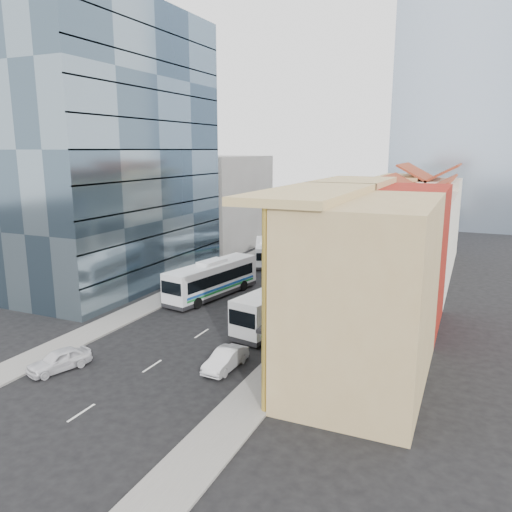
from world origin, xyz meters
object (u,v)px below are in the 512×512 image
at_px(bus_left_near, 212,278).
at_px(sedan_left, 59,360).
at_px(bus_right, 283,304).
at_px(sedan_right, 226,359).
at_px(shophouse_tan, 366,292).
at_px(bus_left_far, 264,251).
at_px(office_tower, 114,150).

bearing_deg(bus_left_near, sedan_left, -83.09).
bearing_deg(bus_right, sedan_right, -82.01).
xyz_separation_m(shophouse_tan, bus_left_far, (-19.50, 29.50, -4.42)).
bearing_deg(shophouse_tan, sedan_left, -159.96).
distance_m(shophouse_tan, office_tower, 35.19).
relative_size(bus_left_near, bus_right, 1.01).
bearing_deg(bus_left_far, bus_left_near, -108.55).
bearing_deg(shophouse_tan, bus_left_far, 123.46).
height_order(office_tower, bus_right, office_tower).
xyz_separation_m(office_tower, bus_left_near, (12.70, -1.27, -13.05)).
height_order(shophouse_tan, sedan_right, shophouse_tan).
xyz_separation_m(shophouse_tan, bus_right, (-8.50, 7.61, -4.06)).
bearing_deg(office_tower, bus_left_near, -5.70).
distance_m(bus_left_near, bus_right, 11.06).
bearing_deg(sedan_right, sedan_left, -152.08).
relative_size(shophouse_tan, bus_right, 1.15).
bearing_deg(sedan_left, office_tower, 137.73).
bearing_deg(sedan_left, bus_left_far, 109.16).
bearing_deg(office_tower, bus_right, -15.85).
distance_m(bus_left_far, sedan_right, 33.48).
xyz_separation_m(sedan_left, sedan_right, (10.47, 4.82, -0.03)).
height_order(bus_right, sedan_right, bus_right).
height_order(office_tower, bus_left_near, office_tower).
bearing_deg(sedan_right, bus_right, 90.11).
distance_m(office_tower, sedan_right, 30.86).
height_order(bus_left_near, bus_left_far, bus_left_near).
xyz_separation_m(shophouse_tan, bus_left_near, (-18.30, 12.73, -4.05)).
bearing_deg(bus_left_far, shophouse_tan, -79.17).
xyz_separation_m(office_tower, bus_left_far, (11.50, 15.50, -13.42)).
distance_m(bus_right, sedan_left, 18.42).
distance_m(office_tower, bus_right, 26.79).
height_order(shophouse_tan, bus_left_far, shophouse_tan).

